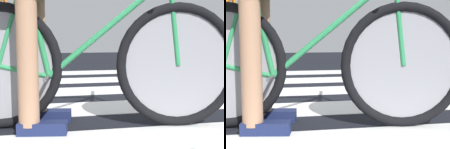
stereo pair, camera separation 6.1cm
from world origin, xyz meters
The scene contains 2 objects.
bicycle_1_of_3 centered at (0.79, -0.71, 0.41)m, with size 1.72×0.54×0.93m.
cyclist_1_of_3 centered at (0.49, -0.66, 0.68)m, with size 0.37×0.44×1.03m.
Camera 1 is at (0.51, -2.61, 0.56)m, focal length 54.32 mm.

